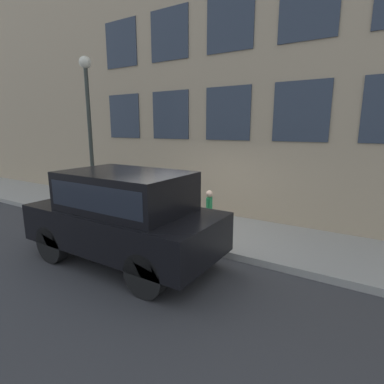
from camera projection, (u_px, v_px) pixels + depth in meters
ground_plane at (178, 246)px, 7.37m from camera, size 80.00×80.00×0.00m
sidewalk at (205, 228)px, 8.46m from camera, size 2.66×60.00×0.16m
building_facade at (231, 61)px, 8.70m from camera, size 0.33×40.00×9.53m
fire_hydrant at (175, 218)px, 7.91m from camera, size 0.28×0.41×0.72m
person at (209, 207)px, 7.77m from camera, size 0.27×0.18×1.13m
parked_truck_black_near at (124, 212)px, 6.30m from camera, size 1.92×4.23×1.99m
street_lamp at (89, 117)px, 9.25m from camera, size 0.36×0.36×4.80m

